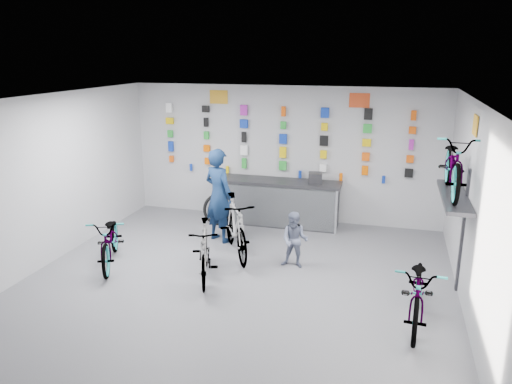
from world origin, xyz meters
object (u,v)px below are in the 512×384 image
(bike_right, at_px, (419,291))
(bike_service, at_px, (236,227))
(bike_center, at_px, (205,251))
(clerk, at_px, (219,195))
(bike_left, at_px, (110,239))
(customer, at_px, (295,240))
(counter, at_px, (278,203))

(bike_right, height_order, bike_service, bike_service)
(bike_center, relative_size, bike_right, 0.88)
(bike_center, xyz_separation_m, clerk, (-0.36, 1.75, 0.46))
(bike_left, bearing_deg, clerk, 23.82)
(bike_left, height_order, clerk, clerk)
(bike_left, xyz_separation_m, customer, (3.19, 0.75, 0.04))
(bike_left, distance_m, bike_service, 2.26)
(counter, xyz_separation_m, customer, (0.80, -2.16, 0.02))
(bike_service, distance_m, customer, 1.19)
(customer, bearing_deg, bike_service, 170.99)
(counter, height_order, customer, customer)
(counter, relative_size, bike_left, 1.52)
(bike_service, bearing_deg, customer, -40.76)
(counter, bearing_deg, bike_right, -51.48)
(bike_right, distance_m, customer, 2.47)
(bike_left, height_order, bike_service, bike_service)
(counter, distance_m, customer, 2.30)
(bike_left, bearing_deg, bike_right, -31.33)
(counter, distance_m, clerk, 1.64)
(bike_service, relative_size, clerk, 0.99)
(bike_left, xyz_separation_m, bike_service, (2.02, 0.99, 0.10))
(bike_center, height_order, customer, customer)
(bike_left, distance_m, bike_center, 1.84)
(bike_service, xyz_separation_m, clerk, (-0.55, 0.65, 0.38))
(bike_left, relative_size, customer, 1.76)
(bike_right, bearing_deg, counter, 132.16)
(bike_right, xyz_separation_m, bike_service, (-3.20, 1.64, 0.08))
(counter, xyz_separation_m, bike_right, (2.83, -3.56, -0.00))
(clerk, bearing_deg, bike_service, 157.11)
(bike_right, relative_size, bike_service, 0.99)
(counter, relative_size, bike_center, 1.66)
(counter, xyz_separation_m, bike_center, (-0.56, -3.02, 0.00))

